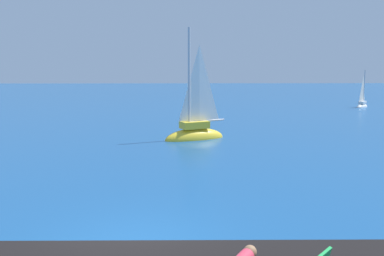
# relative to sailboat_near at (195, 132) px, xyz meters

# --- Properties ---
(ground_plane) EXTENTS (160.00, 160.00, 0.00)m
(ground_plane) POSITION_rel_sailboat_near_xyz_m (-1.67, -13.33, -0.36)
(ground_plane) COLOR navy
(sailboat_near) EXTENTS (3.66, 2.47, 6.62)m
(sailboat_near) POSITION_rel_sailboat_near_xyz_m (0.00, 0.00, 0.00)
(sailboat_near) COLOR yellow
(sailboat_near) RESTS_ON ground
(sailboat_far) EXTENTS (1.93, 1.99, 3.94)m
(sailboat_far) POSITION_rel_sailboat_near_xyz_m (16.59, 16.29, -0.15)
(sailboat_far) COLOR white
(sailboat_far) RESTS_ON ground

